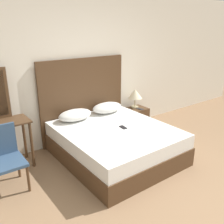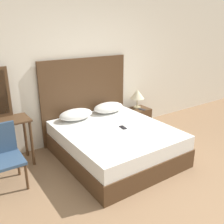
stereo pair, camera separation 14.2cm
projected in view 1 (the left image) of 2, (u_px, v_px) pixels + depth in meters
ground_plane at (187, 205)px, 3.10m from camera, size 16.00×16.00×0.00m
wall_back at (81, 69)px, 4.57m from camera, size 10.00×0.06×2.70m
bed at (115, 143)px, 4.13m from camera, size 1.66×1.91×0.53m
headboard at (84, 100)px, 4.70m from camera, size 1.75×0.05×1.55m
pillow_left at (75, 115)px, 4.36m from camera, size 0.61×0.38×0.19m
pillow_right at (107, 108)px, 4.75m from camera, size 0.61×0.38×0.19m
phone_on_bed at (123, 127)px, 4.06m from camera, size 0.09×0.16×0.01m
nightstand at (136, 118)px, 5.30m from camera, size 0.42×0.36×0.46m
table_lamp at (135, 94)px, 5.19m from camera, size 0.29×0.29×0.39m
phone_on_nightstand at (140, 109)px, 5.16m from camera, size 0.11×0.16×0.01m
chair at (3, 155)px, 3.30m from camera, size 0.48×0.48×0.86m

